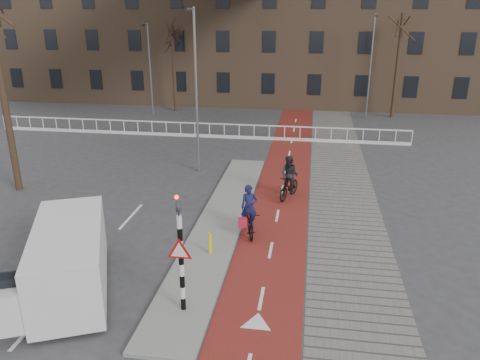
# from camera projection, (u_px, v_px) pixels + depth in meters

# --- Properties ---
(ground) EXTENTS (120.00, 120.00, 0.00)m
(ground) POSITION_uv_depth(u_px,v_px,m) (218.00, 277.00, 15.01)
(ground) COLOR #38383A
(ground) RESTS_ON ground
(bike_lane) EXTENTS (2.50, 60.00, 0.01)m
(bike_lane) POSITION_uv_depth(u_px,v_px,m) (285.00, 176.00, 24.08)
(bike_lane) COLOR maroon
(bike_lane) RESTS_ON ground
(sidewalk) EXTENTS (3.00, 60.00, 0.01)m
(sidewalk) POSITION_uv_depth(u_px,v_px,m) (340.00, 179.00, 23.67)
(sidewalk) COLOR slate
(sidewalk) RESTS_ON ground
(curb_island) EXTENTS (1.80, 16.00, 0.12)m
(curb_island) POSITION_uv_depth(u_px,v_px,m) (221.00, 221.00, 18.80)
(curb_island) COLOR gray
(curb_island) RESTS_ON ground
(traffic_signal) EXTENTS (0.80, 0.80, 3.68)m
(traffic_signal) POSITION_uv_depth(u_px,v_px,m) (181.00, 250.00, 12.54)
(traffic_signal) COLOR black
(traffic_signal) RESTS_ON curb_island
(bollard) EXTENTS (0.12, 0.12, 0.77)m
(bollard) POSITION_uv_depth(u_px,v_px,m) (210.00, 243.00, 16.08)
(bollard) COLOR yellow
(bollard) RESTS_ON curb_island
(cyclist_near) EXTENTS (1.16, 1.98, 1.95)m
(cyclist_near) POSITION_uv_depth(u_px,v_px,m) (249.00, 218.00, 17.67)
(cyclist_near) COLOR black
(cyclist_near) RESTS_ON bike_lane
(cyclist_far) EXTENTS (1.17, 1.89, 1.97)m
(cyclist_far) POSITION_uv_depth(u_px,v_px,m) (289.00, 181.00, 20.99)
(cyclist_far) COLOR black
(cyclist_far) RESTS_ON bike_lane
(van) EXTENTS (3.71, 5.21, 2.08)m
(van) POSITION_uv_depth(u_px,v_px,m) (70.00, 259.00, 13.88)
(van) COLOR silver
(van) RESTS_ON ground
(railing) EXTENTS (28.00, 0.10, 0.99)m
(railing) POSITION_uv_depth(u_px,v_px,m) (195.00, 132.00, 31.41)
(railing) COLOR silver
(railing) RESTS_ON ground
(townhouse_row) EXTENTS (46.00, 10.00, 15.90)m
(townhouse_row) POSITION_uv_depth(u_px,v_px,m) (254.00, 13.00, 42.47)
(townhouse_row) COLOR #7F6047
(townhouse_row) RESTS_ON ground
(tree_left) EXTENTS (0.31, 0.31, 9.70)m
(tree_left) POSITION_uv_depth(u_px,v_px,m) (2.00, 87.00, 20.63)
(tree_left) COLOR black
(tree_left) RESTS_ON ground
(tree_mid) EXTENTS (0.29, 0.29, 7.02)m
(tree_mid) POSITION_uv_depth(u_px,v_px,m) (174.00, 69.00, 38.48)
(tree_mid) COLOR black
(tree_mid) RESTS_ON ground
(tree_right) EXTENTS (0.26, 0.26, 7.83)m
(tree_right) POSITION_uv_depth(u_px,v_px,m) (397.00, 67.00, 35.97)
(tree_right) COLOR black
(tree_right) RESTS_ON ground
(streetlight_near) EXTENTS (0.12, 0.12, 8.20)m
(streetlight_near) POSITION_uv_depth(u_px,v_px,m) (196.00, 94.00, 23.41)
(streetlight_near) COLOR slate
(streetlight_near) RESTS_ON ground
(streetlight_left) EXTENTS (0.12, 0.12, 7.15)m
(streetlight_left) POSITION_uv_depth(u_px,v_px,m) (150.00, 70.00, 36.75)
(streetlight_left) COLOR slate
(streetlight_left) RESTS_ON ground
(streetlight_right) EXTENTS (0.12, 0.12, 7.79)m
(streetlight_right) POSITION_uv_depth(u_px,v_px,m) (370.00, 68.00, 35.58)
(streetlight_right) COLOR slate
(streetlight_right) RESTS_ON ground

